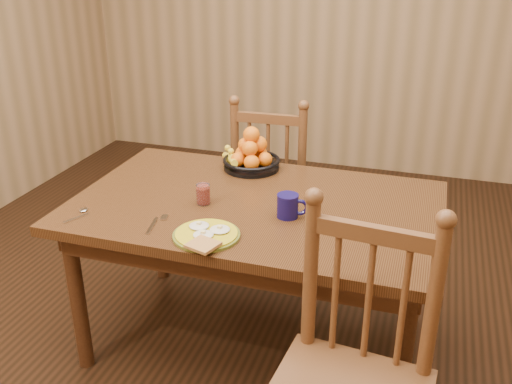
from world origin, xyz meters
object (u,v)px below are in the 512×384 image
(breakfast_plate, at_px, (206,235))
(fruit_bowl, at_px, (251,156))
(coffee_mug, at_px, (289,206))
(dining_table, at_px, (256,220))
(chair_far, at_px, (274,183))

(breakfast_plate, bearing_deg, fruit_bowl, 95.01)
(fruit_bowl, bearing_deg, coffee_mug, -55.87)
(dining_table, height_order, chair_far, chair_far)
(chair_far, distance_m, fruit_bowl, 0.53)
(coffee_mug, height_order, fruit_bowl, fruit_bowl)
(chair_far, height_order, coffee_mug, chair_far)
(breakfast_plate, xyz_separation_m, coffee_mug, (0.26, 0.27, 0.04))
(coffee_mug, xyz_separation_m, fruit_bowl, (-0.32, 0.48, 0.02))
(fruit_bowl, bearing_deg, dining_table, -68.50)
(breakfast_plate, relative_size, coffee_mug, 2.25)
(breakfast_plate, distance_m, fruit_bowl, 0.75)
(chair_far, bearing_deg, dining_table, 97.83)
(breakfast_plate, height_order, fruit_bowl, fruit_bowl)
(dining_table, xyz_separation_m, chair_far, (-0.15, 0.81, -0.17))
(fruit_bowl, bearing_deg, breakfast_plate, -84.99)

